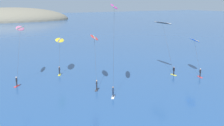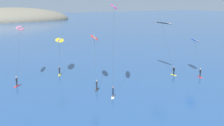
{
  "view_description": "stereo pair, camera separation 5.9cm",
  "coord_description": "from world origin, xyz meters",
  "px_view_note": "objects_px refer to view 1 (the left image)",
  "views": [
    {
      "loc": [
        -22.75,
        -12.99,
        14.49
      ],
      "look_at": [
        2.18,
        28.5,
        3.63
      ],
      "focal_mm": 45.0,
      "sensor_mm": 36.0,
      "label": 1
    },
    {
      "loc": [
        -22.7,
        -13.02,
        14.49
      ],
      "look_at": [
        2.18,
        28.5,
        3.63
      ],
      "focal_mm": 45.0,
      "sensor_mm": 36.0,
      "label": 2
    }
  ],
  "objects_px": {
    "kitesurfer_pink": "(20,33)",
    "kitesurfer_yellow": "(60,42)",
    "kitesurfer_red": "(94,41)",
    "kitesurfer_blue": "(195,43)",
    "kitesurfer_black": "(163,27)",
    "kitesurfer_magenta": "(114,14)"
  },
  "relations": [
    {
      "from": "kitesurfer_yellow",
      "to": "kitesurfer_black",
      "type": "bearing_deg",
      "value": -26.5
    },
    {
      "from": "kitesurfer_red",
      "to": "kitesurfer_blue",
      "type": "bearing_deg",
      "value": -11.2
    },
    {
      "from": "kitesurfer_pink",
      "to": "kitesurfer_magenta",
      "type": "distance_m",
      "value": 18.83
    },
    {
      "from": "kitesurfer_pink",
      "to": "kitesurfer_red",
      "type": "xyz_separation_m",
      "value": [
        10.63,
        -8.87,
        -1.14
      ]
    },
    {
      "from": "kitesurfer_magenta",
      "to": "kitesurfer_black",
      "type": "bearing_deg",
      "value": 22.45
    },
    {
      "from": "kitesurfer_pink",
      "to": "kitesurfer_yellow",
      "type": "distance_m",
      "value": 8.39
    },
    {
      "from": "kitesurfer_pink",
      "to": "kitesurfer_red",
      "type": "bearing_deg",
      "value": -39.85
    },
    {
      "from": "kitesurfer_red",
      "to": "kitesurfer_pink",
      "type": "bearing_deg",
      "value": 140.15
    },
    {
      "from": "kitesurfer_pink",
      "to": "kitesurfer_magenta",
      "type": "bearing_deg",
      "value": -53.15
    },
    {
      "from": "kitesurfer_pink",
      "to": "kitesurfer_blue",
      "type": "bearing_deg",
      "value": -22.53
    },
    {
      "from": "kitesurfer_pink",
      "to": "kitesurfer_blue",
      "type": "height_order",
      "value": "kitesurfer_pink"
    },
    {
      "from": "kitesurfer_black",
      "to": "kitesurfer_yellow",
      "type": "height_order",
      "value": "kitesurfer_black"
    },
    {
      "from": "kitesurfer_pink",
      "to": "kitesurfer_red",
      "type": "height_order",
      "value": "kitesurfer_pink"
    },
    {
      "from": "kitesurfer_pink",
      "to": "kitesurfer_yellow",
      "type": "height_order",
      "value": "kitesurfer_pink"
    },
    {
      "from": "kitesurfer_black",
      "to": "kitesurfer_pink",
      "type": "bearing_deg",
      "value": 162.96
    },
    {
      "from": "kitesurfer_red",
      "to": "kitesurfer_black",
      "type": "relative_size",
      "value": 0.84
    },
    {
      "from": "kitesurfer_pink",
      "to": "kitesurfer_black",
      "type": "height_order",
      "value": "kitesurfer_black"
    },
    {
      "from": "kitesurfer_yellow",
      "to": "kitesurfer_pink",
      "type": "bearing_deg",
      "value": -171.49
    },
    {
      "from": "kitesurfer_yellow",
      "to": "kitesurfer_blue",
      "type": "relative_size",
      "value": 0.99
    },
    {
      "from": "kitesurfer_red",
      "to": "kitesurfer_yellow",
      "type": "xyz_separation_m",
      "value": [
        -2.67,
        10.06,
        -1.22
      ]
    },
    {
      "from": "kitesurfer_magenta",
      "to": "kitesurfer_blue",
      "type": "distance_m",
      "value": 21.19
    },
    {
      "from": "kitesurfer_magenta",
      "to": "kitesurfer_red",
      "type": "bearing_deg",
      "value": 94.14
    }
  ]
}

